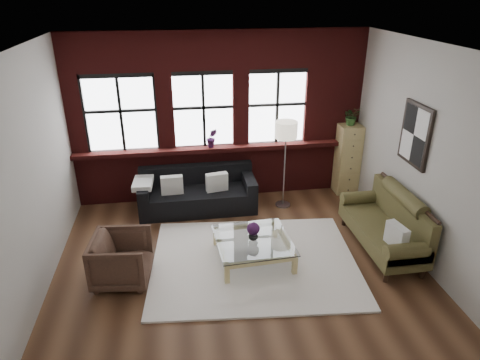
{
  "coord_description": "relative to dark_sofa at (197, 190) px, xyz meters",
  "views": [
    {
      "loc": [
        -0.82,
        -5.33,
        3.91
      ],
      "look_at": [
        0.1,
        0.6,
        1.15
      ],
      "focal_mm": 32.0,
      "sensor_mm": 36.0,
      "label": 1
    }
  ],
  "objects": [
    {
      "name": "floor",
      "position": [
        0.5,
        -1.9,
        -0.39
      ],
      "size": [
        5.5,
        5.5,
        0.0
      ],
      "primitive_type": "plane",
      "color": "#452919",
      "rests_on": "ground"
    },
    {
      "name": "ceiling",
      "position": [
        0.5,
        -1.9,
        2.81
      ],
      "size": [
        5.5,
        5.5,
        0.0
      ],
      "primitive_type": "plane",
      "rotation": [
        3.14,
        0.0,
        0.0
      ],
      "color": "white",
      "rests_on": "ground"
    },
    {
      "name": "wall_back",
      "position": [
        0.5,
        0.6,
        1.21
      ],
      "size": [
        5.5,
        0.0,
        5.5
      ],
      "primitive_type": "plane",
      "rotation": [
        1.57,
        0.0,
        0.0
      ],
      "color": "#ADA9A1",
      "rests_on": "ground"
    },
    {
      "name": "wall_front",
      "position": [
        0.5,
        -4.4,
        1.21
      ],
      "size": [
        5.5,
        0.0,
        5.5
      ],
      "primitive_type": "plane",
      "rotation": [
        -1.57,
        0.0,
        0.0
      ],
      "color": "#ADA9A1",
      "rests_on": "ground"
    },
    {
      "name": "wall_left",
      "position": [
        -2.25,
        -1.9,
        1.21
      ],
      "size": [
        0.0,
        5.0,
        5.0
      ],
      "primitive_type": "plane",
      "rotation": [
        1.57,
        0.0,
        1.57
      ],
      "color": "#ADA9A1",
      "rests_on": "ground"
    },
    {
      "name": "wall_right",
      "position": [
        3.25,
        -1.9,
        1.21
      ],
      "size": [
        0.0,
        5.0,
        5.0
      ],
      "primitive_type": "plane",
      "rotation": [
        1.57,
        0.0,
        -1.57
      ],
      "color": "#ADA9A1",
      "rests_on": "ground"
    },
    {
      "name": "brick_backwall",
      "position": [
        0.5,
        0.54,
        1.21
      ],
      "size": [
        5.5,
        0.12,
        3.2
      ],
      "primitive_type": null,
      "color": "#4C1212",
      "rests_on": "floor"
    },
    {
      "name": "sill_ledge",
      "position": [
        0.5,
        0.45,
        0.65
      ],
      "size": [
        5.5,
        0.3,
        0.08
      ],
      "primitive_type": "cube",
      "color": "#4C1212",
      "rests_on": "brick_backwall"
    },
    {
      "name": "window_left",
      "position": [
        -1.3,
        0.55,
        1.36
      ],
      "size": [
        1.38,
        0.1,
        1.5
      ],
      "primitive_type": null,
      "color": "black",
      "rests_on": "brick_backwall"
    },
    {
      "name": "window_mid",
      "position": [
        0.2,
        0.55,
        1.36
      ],
      "size": [
        1.38,
        0.1,
        1.5
      ],
      "primitive_type": null,
      "color": "black",
      "rests_on": "brick_backwall"
    },
    {
      "name": "window_right",
      "position": [
        1.6,
        0.55,
        1.36
      ],
      "size": [
        1.38,
        0.1,
        1.5
      ],
      "primitive_type": null,
      "color": "black",
      "rests_on": "brick_backwall"
    },
    {
      "name": "wall_poster",
      "position": [
        3.22,
        -1.6,
        1.46
      ],
      "size": [
        0.05,
        0.74,
        0.94
      ],
      "primitive_type": null,
      "color": "black",
      "rests_on": "wall_right"
    },
    {
      "name": "shag_rug",
      "position": [
        0.74,
        -1.88,
        -0.37
      ],
      "size": [
        3.3,
        2.7,
        0.03
      ],
      "primitive_type": "cube",
      "rotation": [
        0.0,
        0.0,
        -0.09
      ],
      "color": "white",
      "rests_on": "floor"
    },
    {
      "name": "dark_sofa",
      "position": [
        0.0,
        0.0,
        0.0
      ],
      "size": [
        2.15,
        0.87,
        0.78
      ],
      "primitive_type": null,
      "color": "black",
      "rests_on": "floor"
    },
    {
      "name": "pillow_a",
      "position": [
        -0.46,
        -0.1,
        0.19
      ],
      "size": [
        0.4,
        0.15,
        0.34
      ],
      "primitive_type": "cube",
      "rotation": [
        0.0,
        0.0,
        0.04
      ],
      "color": "silver",
      "rests_on": "dark_sofa"
    },
    {
      "name": "pillow_b",
      "position": [
        0.36,
        -0.1,
        0.19
      ],
      "size": [
        0.42,
        0.21,
        0.34
      ],
      "primitive_type": "cube",
      "rotation": [
        0.0,
        0.0,
        0.17
      ],
      "color": "silver",
      "rests_on": "dark_sofa"
    },
    {
      "name": "vintage_settee",
      "position": [
        2.8,
        -1.81,
        0.11
      ],
      "size": [
        0.83,
        1.87,
        0.99
      ],
      "primitive_type": null,
      "color": "#4A4422",
      "rests_on": "floor"
    },
    {
      "name": "pillow_settee",
      "position": [
        2.72,
        -2.38,
        0.22
      ],
      "size": [
        0.2,
        0.4,
        0.34
      ],
      "primitive_type": "cube",
      "rotation": [
        0.0,
        0.0,
        0.17
      ],
      "color": "silver",
      "rests_on": "vintage_settee"
    },
    {
      "name": "armchair",
      "position": [
        -1.2,
        -2.0,
        -0.03
      ],
      "size": [
        0.88,
        0.86,
        0.72
      ],
      "primitive_type": "imported",
      "rotation": [
        0.0,
        0.0,
        1.46
      ],
      "color": "#3F2A1F",
      "rests_on": "floor"
    },
    {
      "name": "coffee_table",
      "position": [
        0.73,
        -1.79,
        -0.21
      ],
      "size": [
        1.19,
        1.19,
        0.38
      ],
      "primitive_type": null,
      "rotation": [
        0.0,
        0.0,
        0.06
      ],
      "color": "tan",
      "rests_on": "shag_rug"
    },
    {
      "name": "vase",
      "position": [
        0.73,
        -1.79,
        0.05
      ],
      "size": [
        0.15,
        0.15,
        0.15
      ],
      "primitive_type": "imported",
      "rotation": [
        0.0,
        0.0,
        -0.01
      ],
      "color": "#B2B2B2",
      "rests_on": "coffee_table"
    },
    {
      "name": "flowers",
      "position": [
        0.73,
        -1.79,
        0.17
      ],
      "size": [
        0.2,
        0.2,
        0.2
      ],
      "primitive_type": "sphere",
      "color": "#421949",
      "rests_on": "vase"
    },
    {
      "name": "drawer_chest",
      "position": [
        3.03,
        0.33,
        0.32
      ],
      "size": [
        0.44,
        0.44,
        1.42
      ],
      "primitive_type": "cube",
      "color": "tan",
      "rests_on": "floor"
    },
    {
      "name": "potted_plant_top",
      "position": [
        3.03,
        0.33,
        1.21
      ],
      "size": [
        0.34,
        0.3,
        0.35
      ],
      "primitive_type": "imported",
      "rotation": [
        0.0,
        0.0,
        0.07
      ],
      "color": "#2D5923",
      "rests_on": "drawer_chest"
    },
    {
      "name": "floor_lamp",
      "position": [
        1.63,
        -0.12,
        0.53
      ],
      "size": [
        0.4,
        0.4,
        1.83
      ],
      "primitive_type": null,
      "color": "#A5A5A8",
      "rests_on": "floor"
    },
    {
      "name": "sill_plant",
      "position": [
        0.33,
        0.42,
        0.87
      ],
      "size": [
        0.21,
        0.17,
        0.37
      ],
      "primitive_type": "imported",
      "rotation": [
        0.0,
        0.0,
        -0.03
      ],
      "color": "#421949",
      "rests_on": "sill_ledge"
    }
  ]
}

